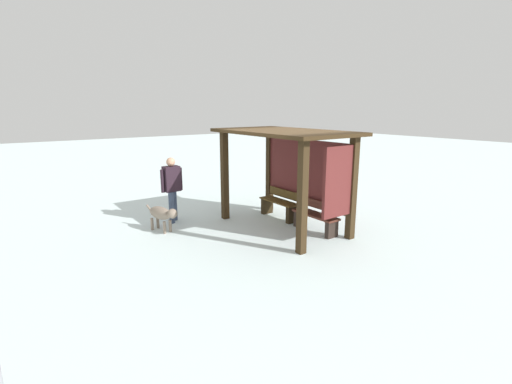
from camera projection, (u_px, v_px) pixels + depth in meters
ground_plane at (282, 227)px, 9.11m from camera, size 60.00×60.00×0.00m
bus_shelter at (294, 157)px, 8.75m from camera, size 3.48×2.00×2.39m
bench_left_inside at (280, 205)px, 9.84m from camera, size 1.26×0.39×0.76m
bench_center_inside at (316, 217)px, 8.77m from camera, size 1.26×0.38×0.72m
person_walking at (172, 185)px, 9.37m from camera, size 0.35×0.60×1.68m
dog at (162, 214)px, 8.73m from camera, size 1.04×0.48×0.63m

